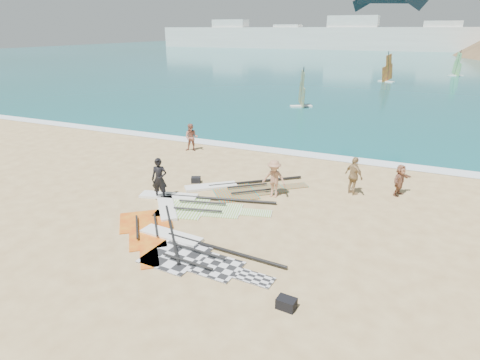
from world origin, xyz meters
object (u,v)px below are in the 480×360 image
at_px(beachgoer_back, 354,176).
at_px(beachgoer_right, 400,180).
at_px(rig_orange, 237,188).
at_px(person_wetsuit, 159,179).
at_px(beachgoer_left, 191,137).
at_px(gear_bag_near, 196,180).
at_px(gear_bag_far, 286,303).
at_px(beachgoer_mid, 274,179).
at_px(rig_red, 157,221).
at_px(rig_green, 192,203).
at_px(rig_grey, 190,250).

distance_m(beachgoer_back, beachgoer_right, 2.21).
xyz_separation_m(rig_orange, person_wetsuit, (-2.80, -2.64, 0.95)).
distance_m(beachgoer_left, beachgoer_back, 11.40).
bearing_deg(person_wetsuit, gear_bag_near, 61.44).
distance_m(gear_bag_far, beachgoer_mid, 8.27).
relative_size(beachgoer_mid, beachgoer_back, 0.97).
bearing_deg(person_wetsuit, rig_red, -77.51).
xyz_separation_m(beachgoer_left, beachgoer_mid, (7.52, -5.11, 0.01)).
relative_size(gear_bag_far, beachgoer_right, 0.35).
xyz_separation_m(gear_bag_far, person_wetsuit, (-7.90, 5.18, 0.84)).
bearing_deg(gear_bag_far, beachgoer_left, 129.83).
bearing_deg(beachgoer_mid, rig_red, -126.05).
relative_size(rig_red, gear_bag_near, 11.61).
xyz_separation_m(rig_green, beachgoer_mid, (3.14, 2.33, 0.87)).
bearing_deg(beachgoer_right, beachgoer_mid, 140.31).
distance_m(rig_grey, rig_orange, 6.26).
bearing_deg(rig_orange, gear_bag_near, 142.28).
xyz_separation_m(rig_green, beachgoer_back, (6.55, 4.19, 0.89)).
distance_m(rig_green, beachgoer_back, 7.82).
xyz_separation_m(person_wetsuit, beachgoer_mid, (4.79, 2.45, -0.09)).
bearing_deg(person_wetsuit, beachgoer_mid, 8.40).
bearing_deg(beachgoer_left, beachgoer_right, -25.70).
bearing_deg(person_wetsuit, rig_grey, -62.46).
bearing_deg(rig_orange, beachgoer_right, -21.30).
xyz_separation_m(rig_green, beachgoer_left, (-4.38, 7.43, 0.85)).
height_order(rig_grey, rig_red, same).
bearing_deg(beachgoer_left, gear_bag_near, -72.56).
relative_size(gear_bag_far, beachgoer_mid, 0.30).
distance_m(gear_bag_near, beachgoer_right, 10.15).
relative_size(person_wetsuit, beachgoer_back, 1.06).
bearing_deg(beachgoer_mid, rig_orange, 175.76).
xyz_separation_m(rig_orange, beachgoer_right, (7.45, 2.46, 0.72)).
bearing_deg(rig_orange, beachgoer_left, 98.79).
bearing_deg(beachgoer_right, rig_red, 153.35).
distance_m(rig_orange, beachgoer_back, 5.72).
height_order(rig_orange, person_wetsuit, person_wetsuit).
bearing_deg(beachgoer_back, rig_orange, 55.22).
distance_m(rig_green, person_wetsuit, 1.91).
distance_m(beachgoer_left, beachgoer_right, 13.22).
relative_size(rig_orange, rig_red, 1.03).
relative_size(rig_grey, gear_bag_far, 11.18).
relative_size(beachgoer_mid, beachgoer_right, 1.19).
height_order(rig_green, beachgoer_back, beachgoer_back).
height_order(rig_grey, person_wetsuit, person_wetsuit).
bearing_deg(rig_orange, gear_bag_far, -96.53).
distance_m(gear_bag_far, beachgoer_left, 16.60).
xyz_separation_m(beachgoer_back, beachgoer_right, (2.06, 0.80, -0.17)).
bearing_deg(rig_green, rig_grey, -74.76).
relative_size(rig_green, beachgoer_left, 3.68).
bearing_deg(gear_bag_far, rig_green, 139.62).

